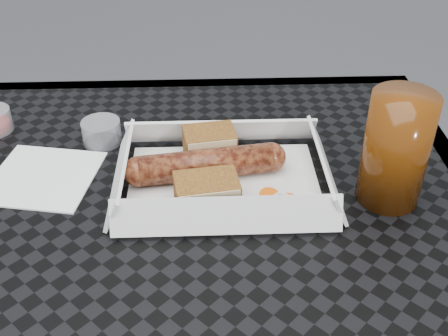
% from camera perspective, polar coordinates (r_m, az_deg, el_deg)
% --- Properties ---
extents(patio_table, '(0.80, 0.80, 0.74)m').
position_cam_1_polar(patio_table, '(0.62, -9.25, -14.47)').
color(patio_table, black).
rests_on(patio_table, ground).
extents(food_tray, '(0.22, 0.15, 0.00)m').
position_cam_1_polar(food_tray, '(0.66, -0.03, -1.48)').
color(food_tray, white).
rests_on(food_tray, patio_table).
extents(bratwurst, '(0.19, 0.06, 0.04)m').
position_cam_1_polar(bratwurst, '(0.65, -1.84, 0.38)').
color(bratwurst, brown).
rests_on(bratwurst, food_tray).
extents(bread_near, '(0.07, 0.05, 0.04)m').
position_cam_1_polar(bread_near, '(0.68, -1.48, 2.40)').
color(bread_near, brown).
rests_on(bread_near, food_tray).
extents(bread_far, '(0.07, 0.06, 0.04)m').
position_cam_1_polar(bread_far, '(0.61, -1.76, -2.49)').
color(bread_far, brown).
rests_on(bread_far, food_tray).
extents(veg_garnish, '(0.03, 0.03, 0.00)m').
position_cam_1_polar(veg_garnish, '(0.62, 5.95, -3.81)').
color(veg_garnish, '#EB5A0A').
rests_on(veg_garnish, food_tray).
extents(napkin, '(0.14, 0.14, 0.00)m').
position_cam_1_polar(napkin, '(0.70, -17.90, -0.86)').
color(napkin, white).
rests_on(napkin, patio_table).
extents(condiment_cup_empty, '(0.05, 0.05, 0.03)m').
position_cam_1_polar(condiment_cup_empty, '(0.74, -12.33, 3.60)').
color(condiment_cup_empty, silver).
rests_on(condiment_cup_empty, patio_table).
extents(drink_glass, '(0.07, 0.07, 0.13)m').
position_cam_1_polar(drink_glass, '(0.63, 17.06, 1.81)').
color(drink_glass, '#502406').
rests_on(drink_glass, patio_table).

